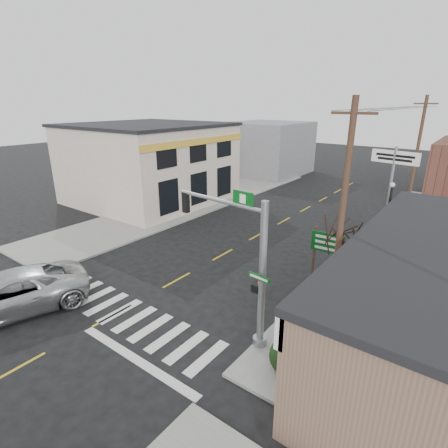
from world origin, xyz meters
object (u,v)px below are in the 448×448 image
Objects in this scene: guide_sign at (327,248)px; utility_pole_far at (416,158)px; suv at (9,294)px; utility_pole_near at (342,219)px; dance_center_sign at (393,170)px; fire_hydrant at (288,311)px; traffic_signal_pole at (246,256)px; lamp_post at (388,221)px; bare_tree at (344,225)px.

guide_sign is 14.35m from utility_pole_far.
suv is 2.27× the size of guide_sign.
utility_pole_far is at bearing 89.09° from utility_pole_near.
fire_hydrant is at bearing -83.29° from dance_center_sign.
utility_pole_far is (-0.33, 17.25, 0.13)m from utility_pole_near.
suv is 12.13m from fire_hydrant.
lamp_post is at bearing 79.10° from traffic_signal_pole.
suv is 0.71× the size of utility_pole_far.
traffic_signal_pole is 0.65× the size of utility_pole_near.
utility_pole_far is (0.26, 6.25, 0.03)m from dance_center_sign.
traffic_signal_pole is at bearing -100.73° from guide_sign.
fire_hydrant is 4.54m from utility_pole_near.
traffic_signal_pole reaches higher than lamp_post.
traffic_signal_pole is at bearing -121.72° from lamp_post.
utility_pole_near is at bearing -87.66° from utility_pole_far.
lamp_post is (1.96, 7.18, 2.45)m from fire_hydrant.
dance_center_sign reaches higher than lamp_post.
guide_sign is 2.92m from bare_tree.
fire_hydrant is at bearing -120.52° from lamp_post.
guide_sign is at bearing -93.67° from utility_pole_far.
dance_center_sign is 11.02m from utility_pole_near.
utility_pole_near is (-0.43, -6.40, 1.75)m from lamp_post.
fire_hydrant is (0.00, -4.03, -1.48)m from guide_sign.
dance_center_sign is (11.06, 18.46, 3.90)m from suv.
lamp_post is at bearing 81.26° from bare_tree.
traffic_signal_pole is 6.40m from guide_sign.
suv is 1.34× the size of bare_tree.
fire_hydrant is 4.28m from bare_tree.
guide_sign is 0.32× the size of utility_pole_near.
dance_center_sign is at bearing 91.56° from bare_tree.
lamp_post is (1.96, 3.16, 0.98)m from guide_sign.
dance_center_sign is (1.73, 13.90, 1.21)m from traffic_signal_pole.
lamp_post is at bearing -66.22° from dance_center_sign.
dance_center_sign is (-1.02, 4.60, 1.85)m from lamp_post.
lamp_post is at bearing -84.77° from utility_pole_far.
utility_pole_far reaches higher than traffic_signal_pole.
lamp_post is 0.79× the size of dance_center_sign.
traffic_signal_pole is 9.72m from lamp_post.
traffic_signal_pole is 4.81m from bare_tree.
dance_center_sign is at bearing 91.08° from utility_pole_near.
suv is 14.73m from bare_tree.
dance_center_sign is at bearing 85.44° from fire_hydrant.
utility_pole_far is (1.99, 20.15, 1.24)m from traffic_signal_pole.
traffic_signal_pole is at bearing -110.42° from fire_hydrant.
utility_pole_near is (11.66, 7.46, 3.80)m from suv.
bare_tree is at bearing 56.69° from suv.
traffic_signal_pole is 3.83m from fire_hydrant.
utility_pole_near is at bearing 56.90° from traffic_signal_pole.
guide_sign reaches higher than fire_hydrant.
traffic_signal_pole reaches higher than bare_tree.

